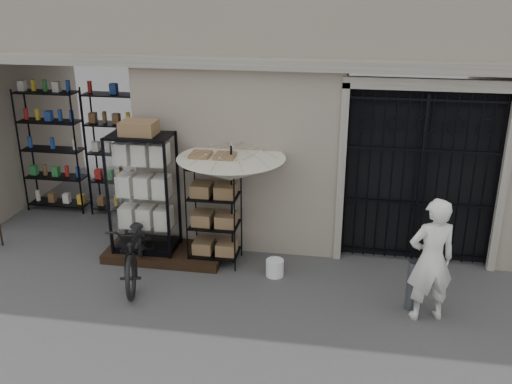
% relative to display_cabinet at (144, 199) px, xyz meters
% --- Properties ---
extents(ground, '(80.00, 80.00, 0.00)m').
position_rel_display_cabinet_xyz_m(ground, '(2.72, -1.54, -1.05)').
color(ground, '#242427').
rests_on(ground, ground).
extents(shop_recess, '(3.00, 1.70, 3.00)m').
position_rel_display_cabinet_xyz_m(shop_recess, '(-1.78, 1.26, 0.45)').
color(shop_recess, black).
rests_on(shop_recess, ground).
extents(shop_shelving, '(2.70, 0.50, 2.50)m').
position_rel_display_cabinet_xyz_m(shop_shelving, '(-1.83, 1.76, 0.20)').
color(shop_shelving, black).
rests_on(shop_shelving, ground).
extents(iron_gate, '(2.50, 0.21, 3.00)m').
position_rel_display_cabinet_xyz_m(iron_gate, '(4.47, 0.74, 0.45)').
color(iron_gate, black).
rests_on(iron_gate, ground).
extents(step_platform, '(2.00, 0.90, 0.15)m').
position_rel_display_cabinet_xyz_m(step_platform, '(0.32, 0.01, -0.98)').
color(step_platform, black).
rests_on(step_platform, ground).
extents(display_cabinet, '(1.15, 0.92, 2.17)m').
position_rel_display_cabinet_xyz_m(display_cabinet, '(0.00, 0.00, 0.00)').
color(display_cabinet, black).
rests_on(display_cabinet, step_platform).
extents(wire_rack, '(0.92, 0.77, 1.80)m').
position_rel_display_cabinet_xyz_m(wire_rack, '(1.20, -0.00, -0.17)').
color(wire_rack, black).
rests_on(wire_rack, ground).
extents(market_umbrella, '(1.65, 1.68, 2.45)m').
position_rel_display_cabinet_xyz_m(market_umbrella, '(1.50, -0.00, 0.71)').
color(market_umbrella, black).
rests_on(market_umbrella, ground).
extents(white_bucket, '(0.35, 0.35, 0.27)m').
position_rel_display_cabinet_xyz_m(white_bucket, '(2.25, -0.32, -0.91)').
color(white_bucket, silver).
rests_on(white_bucket, ground).
extents(bicycle, '(0.93, 1.19, 2.00)m').
position_rel_display_cabinet_xyz_m(bicycle, '(0.11, -0.72, -1.05)').
color(bicycle, black).
rests_on(bicycle, ground).
extents(steel_bollard, '(0.16, 0.16, 0.75)m').
position_rel_display_cabinet_xyz_m(steel_bollard, '(4.31, -0.95, -0.67)').
color(steel_bollard, slate).
rests_on(steel_bollard, ground).
extents(shopkeeper, '(1.14, 1.91, 0.43)m').
position_rel_display_cabinet_xyz_m(shopkeeper, '(4.51, -1.15, -1.05)').
color(shopkeeper, silver).
rests_on(shopkeeper, ground).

